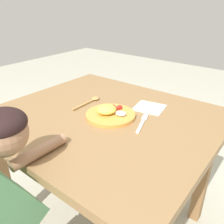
# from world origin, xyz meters

# --- Properties ---
(ground_plane) EXTENTS (8.00, 8.00, 0.00)m
(ground_plane) POSITION_xyz_m (0.00, 0.00, 0.00)
(ground_plane) COLOR #ADAC99
(dining_table) EXTENTS (1.06, 0.94, 0.74)m
(dining_table) POSITION_xyz_m (0.00, 0.00, 0.64)
(dining_table) COLOR olive
(dining_table) RESTS_ON ground_plane
(plate) EXTENTS (0.24, 0.24, 0.06)m
(plate) POSITION_xyz_m (0.03, 0.01, 0.75)
(plate) COLOR gold
(plate) RESTS_ON dining_table
(fork) EXTENTS (0.09, 0.22, 0.01)m
(fork) POSITION_xyz_m (0.19, 0.06, 0.74)
(fork) COLOR silver
(fork) RESTS_ON dining_table
(spoon) EXTENTS (0.04, 0.21, 0.02)m
(spoon) POSITION_xyz_m (-0.16, 0.08, 0.75)
(spoon) COLOR #B08348
(spoon) RESTS_ON dining_table
(napkin) EXTENTS (0.17, 0.16, 0.00)m
(napkin) POSITION_xyz_m (0.13, 0.21, 0.74)
(napkin) COLOR white
(napkin) RESTS_ON dining_table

